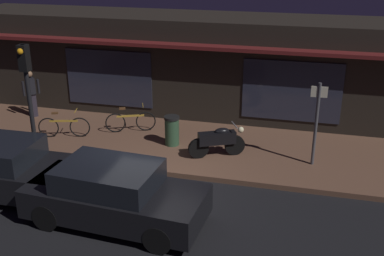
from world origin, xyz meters
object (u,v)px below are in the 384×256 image
at_px(person_photographer, 32,93).
at_px(traffic_light_pole, 28,87).
at_px(bicycle_parked, 64,127).
at_px(sign_post, 316,119).
at_px(trash_bin, 172,130).
at_px(motorcycle, 218,141).
at_px(parked_car_far, 114,195).
at_px(bicycle_extra, 131,121).

bearing_deg(person_photographer, traffic_light_pole, -57.45).
distance_m(bicycle_parked, traffic_light_pole, 2.89).
xyz_separation_m(sign_post, trash_bin, (-4.26, 0.36, -0.89)).
height_order(motorcycle, sign_post, sign_post).
xyz_separation_m(motorcycle, bicycle_parked, (-5.09, 0.22, -0.14)).
xyz_separation_m(trash_bin, parked_car_far, (-0.12, -4.27, 0.08)).
xyz_separation_m(bicycle_parked, traffic_light_pole, (0.28, -2.10, 1.97)).
distance_m(bicycle_parked, sign_post, 7.86).
distance_m(bicycle_parked, bicycle_extra, 2.14).
distance_m(trash_bin, parked_car_far, 4.27).
distance_m(traffic_light_pole, parked_car_far, 4.07).
bearing_deg(parked_car_far, traffic_light_pole, 148.80).
bearing_deg(parked_car_far, motorcycle, 66.17).
bearing_deg(sign_post, trash_bin, 175.19).
height_order(person_photographer, parked_car_far, person_photographer).
bearing_deg(trash_bin, sign_post, -4.81).
relative_size(motorcycle, trash_bin, 1.70).
distance_m(motorcycle, bicycle_extra, 3.40).
bearing_deg(parked_car_far, bicycle_extra, 106.94).
bearing_deg(motorcycle, trash_bin, 162.43).
bearing_deg(motorcycle, person_photographer, 166.25).
height_order(bicycle_parked, traffic_light_pole, traffic_light_pole).
distance_m(person_photographer, sign_post, 9.97).
bearing_deg(person_photographer, bicycle_extra, -7.98).
xyz_separation_m(trash_bin, traffic_light_pole, (-3.26, -2.37, 1.86)).
relative_size(motorcycle, bicycle_extra, 1.02).
distance_m(bicycle_parked, parked_car_far, 5.27).
distance_m(bicycle_parked, person_photographer, 2.58).
height_order(bicycle_extra, parked_car_far, parked_car_far).
bearing_deg(traffic_light_pole, trash_bin, 36.02).
xyz_separation_m(person_photographer, parked_car_far, (5.44, -5.52, -0.32)).
bearing_deg(bicycle_parked, person_photographer, 143.20).
relative_size(traffic_light_pole, parked_car_far, 0.85).
relative_size(bicycle_extra, traffic_light_pole, 0.43).
xyz_separation_m(person_photographer, traffic_light_pole, (2.31, -3.62, 1.45)).
distance_m(motorcycle, parked_car_far, 4.13).
relative_size(sign_post, trash_bin, 2.58).
bearing_deg(person_photographer, sign_post, -9.30).
bearing_deg(bicycle_parked, trash_bin, 4.30).
relative_size(sign_post, parked_car_far, 0.57).
height_order(bicycle_parked, parked_car_far, parked_car_far).
bearing_deg(sign_post, motorcycle, -177.23).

